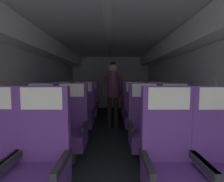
{
  "coord_description": "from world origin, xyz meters",
  "views": [
    {
      "loc": [
        0.06,
        0.39,
        1.23
      ],
      "look_at": [
        0.05,
        4.46,
        0.9
      ],
      "focal_mm": 24.17,
      "sensor_mm": 36.0,
      "label": 1
    }
  ],
  "objects": [
    {
      "name": "seat_d_left_window",
      "position": [
        -1.04,
        4.54,
        0.49
      ],
      "size": [
        0.5,
        0.47,
        1.17
      ],
      "color": "#38383D",
      "rests_on": "ground"
    },
    {
      "name": "seat_d_right_aisle",
      "position": [
        1.04,
        4.54,
        0.49
      ],
      "size": [
        0.5,
        0.47,
        1.17
      ],
      "color": "#38383D",
      "rests_on": "ground"
    },
    {
      "name": "fuselage_shell",
      "position": [
        0.0,
        3.61,
        1.58
      ],
      "size": [
        3.31,
        6.77,
        2.2
      ],
      "color": "silver",
      "rests_on": "ground"
    },
    {
      "name": "seat_d_right_window",
      "position": [
        0.56,
        4.52,
        0.49
      ],
      "size": [
        0.5,
        0.47,
        1.17
      ],
      "color": "#38383D",
      "rests_on": "ground"
    },
    {
      "name": "seat_b_left_window",
      "position": [
        -1.02,
        2.6,
        0.49
      ],
      "size": [
        0.5,
        0.47,
        1.17
      ],
      "color": "#38383D",
      "rests_on": "ground"
    },
    {
      "name": "seat_c_left_aisle",
      "position": [
        -0.57,
        3.58,
        0.49
      ],
      "size": [
        0.5,
        0.47,
        1.17
      ],
      "color": "#38383D",
      "rests_on": "ground"
    },
    {
      "name": "seat_a_left_aisle",
      "position": [
        -0.57,
        1.64,
        0.49
      ],
      "size": [
        0.5,
        0.47,
        1.17
      ],
      "color": "#38383D",
      "rests_on": "ground"
    },
    {
      "name": "seat_c_left_window",
      "position": [
        -1.04,
        3.56,
        0.49
      ],
      "size": [
        0.5,
        0.47,
        1.17
      ],
      "color": "#38383D",
      "rests_on": "ground"
    },
    {
      "name": "seat_a_right_aisle",
      "position": [
        1.03,
        1.63,
        0.49
      ],
      "size": [
        0.5,
        0.47,
        1.17
      ],
      "color": "#38383D",
      "rests_on": "ground"
    },
    {
      "name": "ground",
      "position": [
        0.0,
        3.36,
        -0.01
      ],
      "size": [
        3.43,
        7.12,
        0.02
      ],
      "primitive_type": "cube",
      "color": "#23282D"
    },
    {
      "name": "seat_c_right_aisle",
      "position": [
        1.04,
        3.57,
        0.49
      ],
      "size": [
        0.5,
        0.47,
        1.17
      ],
      "color": "#38383D",
      "rests_on": "ground"
    },
    {
      "name": "flight_attendant",
      "position": [
        0.08,
        4.09,
        1.02
      ],
      "size": [
        0.43,
        0.28,
        1.65
      ],
      "rotation": [
        0.0,
        0.0,
        0.21
      ],
      "color": "black",
      "rests_on": "ground"
    },
    {
      "name": "seat_b_left_aisle",
      "position": [
        -0.56,
        2.62,
        0.49
      ],
      "size": [
        0.5,
        0.47,
        1.17
      ],
      "color": "#38383D",
      "rests_on": "ground"
    },
    {
      "name": "seat_d_left_aisle",
      "position": [
        -0.57,
        4.55,
        0.49
      ],
      "size": [
        0.5,
        0.47,
        1.17
      ],
      "color": "#38383D",
      "rests_on": "ground"
    },
    {
      "name": "seat_b_right_aisle",
      "position": [
        1.03,
        2.61,
        0.49
      ],
      "size": [
        0.5,
        0.47,
        1.17
      ],
      "color": "#38383D",
      "rests_on": "ground"
    },
    {
      "name": "seat_c_right_window",
      "position": [
        0.56,
        3.58,
        0.49
      ],
      "size": [
        0.5,
        0.47,
        1.17
      ],
      "color": "#38383D",
      "rests_on": "ground"
    },
    {
      "name": "seat_b_right_window",
      "position": [
        0.56,
        2.61,
        0.49
      ],
      "size": [
        0.5,
        0.47,
        1.17
      ],
      "color": "#38383D",
      "rests_on": "ground"
    },
    {
      "name": "seat_a_right_window",
      "position": [
        0.57,
        1.64,
        0.49
      ],
      "size": [
        0.5,
        0.47,
        1.17
      ],
      "color": "#38383D",
      "rests_on": "ground"
    }
  ]
}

